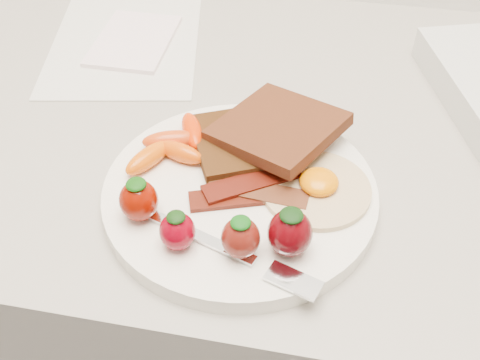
# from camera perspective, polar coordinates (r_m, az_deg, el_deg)

# --- Properties ---
(counter) EXTENTS (2.00, 0.60, 0.90)m
(counter) POSITION_cam_1_polar(r_m,az_deg,el_deg) (1.04, 2.49, -13.92)
(counter) COLOR gray
(counter) RESTS_ON ground
(plate) EXTENTS (0.27, 0.27, 0.02)m
(plate) POSITION_cam_1_polar(r_m,az_deg,el_deg) (0.60, 0.00, -1.32)
(plate) COLOR white
(plate) RESTS_ON counter
(toast_lower) EXTENTS (0.13, 0.13, 0.01)m
(toast_lower) POSITION_cam_1_polar(r_m,az_deg,el_deg) (0.63, 0.32, 3.65)
(toast_lower) COLOR black
(toast_lower) RESTS_ON plate
(toast_upper) EXTENTS (0.15, 0.15, 0.03)m
(toast_upper) POSITION_cam_1_polar(r_m,az_deg,el_deg) (0.63, 3.61, 4.97)
(toast_upper) COLOR black
(toast_upper) RESTS_ON toast_lower
(fried_egg) EXTENTS (0.14, 0.14, 0.02)m
(fried_egg) POSITION_cam_1_polar(r_m,az_deg,el_deg) (0.59, 7.29, -0.67)
(fried_egg) COLOR #F9E3BD
(fried_egg) RESTS_ON plate
(bacon_strips) EXTENTS (0.12, 0.08, 0.01)m
(bacon_strips) POSITION_cam_1_polar(r_m,az_deg,el_deg) (0.58, 0.96, -0.98)
(bacon_strips) COLOR #3A0706
(bacon_strips) RESTS_ON plate
(baby_carrots) EXTENTS (0.08, 0.11, 0.02)m
(baby_carrots) POSITION_cam_1_polar(r_m,az_deg,el_deg) (0.62, -6.40, 3.36)
(baby_carrots) COLOR #D5410E
(baby_carrots) RESTS_ON plate
(strawberries) EXTENTS (0.18, 0.06, 0.05)m
(strawberries) POSITION_cam_1_polar(r_m,az_deg,el_deg) (0.53, -2.11, -4.22)
(strawberries) COLOR #730C00
(strawberries) RESTS_ON plate
(fork) EXTENTS (0.17, 0.07, 0.00)m
(fork) POSITION_cam_1_polar(r_m,az_deg,el_deg) (0.53, 0.06, -7.20)
(fork) COLOR white
(fork) RESTS_ON plate
(paper_sheet) EXTENTS (0.24, 0.29, 0.00)m
(paper_sheet) POSITION_cam_1_polar(r_m,az_deg,el_deg) (0.85, -10.85, 12.59)
(paper_sheet) COLOR silver
(paper_sheet) RESTS_ON counter
(notepad) EXTENTS (0.10, 0.14, 0.01)m
(notepad) POSITION_cam_1_polar(r_m,az_deg,el_deg) (0.84, -10.02, 12.89)
(notepad) COLOR white
(notepad) RESTS_ON paper_sheet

